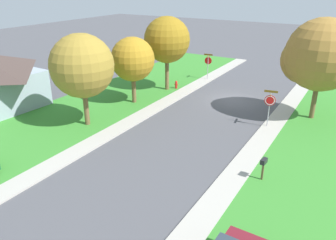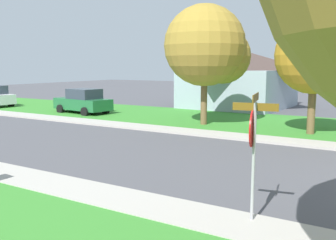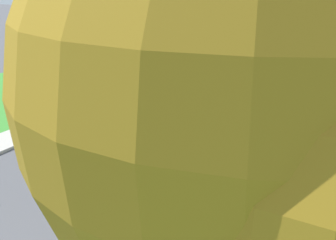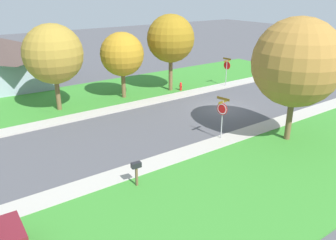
# 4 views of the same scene
# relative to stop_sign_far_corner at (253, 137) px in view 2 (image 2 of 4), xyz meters

# --- Properties ---
(sidewalk_east) EXTENTS (1.40, 56.00, 0.10)m
(sidewalk_east) POSITION_rel_stop_sign_far_corner_xyz_m (9.05, 7.65, -1.84)
(sidewalk_east) COLOR #ADA89E
(sidewalk_east) RESTS_ON ground
(lawn_east) EXTENTS (8.00, 56.00, 0.08)m
(lawn_east) POSITION_rel_stop_sign_far_corner_xyz_m (13.75, 7.65, -1.85)
(lawn_east) COLOR #38842D
(lawn_east) RESTS_ON ground
(sidewalk_west) EXTENTS (1.40, 56.00, 0.10)m
(sidewalk_west) POSITION_rel_stop_sign_far_corner_xyz_m (-0.35, 7.65, -1.84)
(sidewalk_west) COLOR #ADA89E
(sidewalk_west) RESTS_ON ground
(stop_sign_far_corner) EXTENTS (0.91, 0.91, 2.77)m
(stop_sign_far_corner) POSITION_rel_stop_sign_far_corner_xyz_m (0.00, 0.00, 0.00)
(stop_sign_far_corner) COLOR #9E9EA3
(stop_sign_far_corner) RESTS_ON ground
(car_green_near_corner) EXTENTS (2.49, 4.51, 1.76)m
(car_green_near_corner) POSITION_rel_stop_sign_far_corner_xyz_m (11.89, 15.81, -1.01)
(car_green_near_corner) COLOR #1E6033
(car_green_near_corner) RESTS_ON ground
(tree_corner_large) EXTENTS (3.93, 3.66, 5.65)m
(tree_corner_large) POSITION_rel_stop_sign_far_corner_xyz_m (11.54, 0.56, 1.80)
(tree_corner_large) COLOR brown
(tree_corner_large) RESTS_ON ground
(tree_sidewalk_mid) EXTENTS (4.77, 4.44, 6.64)m
(tree_sidewalk_mid) POSITION_rel_stop_sign_far_corner_xyz_m (11.67, 6.21, 2.38)
(tree_sidewalk_mid) COLOR brown
(tree_sidewalk_mid) RESTS_ON ground
(house_right_setback) EXTENTS (9.39, 8.25, 4.60)m
(house_right_setback) POSITION_rel_stop_sign_far_corner_xyz_m (21.52, 7.92, 0.49)
(house_right_setback) COLOR #93A3B2
(house_right_setback) RESTS_ON ground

